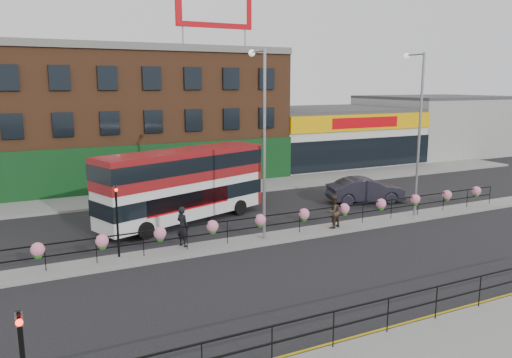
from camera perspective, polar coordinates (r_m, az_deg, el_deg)
name	(u,v)px	position (r m, az deg, el deg)	size (l,w,h in m)	color
ground	(282,238)	(25.27, 3.04, -6.73)	(120.00, 120.00, 0.00)	black
south_pavement	(485,348)	(16.68, 24.67, -17.13)	(60.00, 4.00, 0.15)	gray
north_pavement	(200,191)	(35.84, -6.39, -1.38)	(60.00, 4.00, 0.15)	gray
median	(282,236)	(25.25, 3.04, -6.57)	(60.00, 1.60, 0.15)	gray
yellow_line_inner	(426,317)	(18.05, 18.82, -14.74)	(60.00, 0.10, 0.01)	gold
yellow_line_outer	(430,320)	(17.93, 19.24, -14.94)	(60.00, 0.10, 0.01)	gold
brick_building	(118,115)	(41.75, -15.55, 7.03)	(25.00, 12.21, 10.30)	brown
supermarket	(325,135)	(49.71, 7.95, 5.00)	(15.00, 12.25, 5.30)	silver
warehouse_east	(436,124)	(59.28, 19.85, 5.88)	(14.50, 12.00, 6.30)	gray
billboard	(214,7)	(39.11, -4.77, 18.98)	(6.00, 0.29, 4.40)	#BF040B
median_railing	(283,218)	(24.97, 3.06, -4.44)	(30.04, 0.56, 1.23)	black
south_railing	(388,307)	(16.12, 14.88, -13.96)	(20.04, 0.05, 1.12)	black
double_decker_bus	(184,178)	(27.76, -8.28, 0.09)	(10.27, 5.61, 4.06)	silver
car	(366,190)	(33.19, 12.42, -1.25)	(5.24, 3.00, 1.63)	#23222D
pedestrian_a	(183,226)	(23.50, -8.38, -5.39)	(0.70, 0.82, 1.90)	black
pedestrian_b	(333,211)	(26.50, 8.80, -3.69)	(1.01, 0.89, 1.77)	#362B1F
lamp_column_west	(262,128)	(23.80, 0.72, 5.81)	(0.33, 1.59, 9.09)	gray
lamp_column_east	(417,120)	(29.64, 17.94, 6.39)	(0.33, 1.61, 9.18)	gray
traffic_light_south	(22,354)	(11.22, -25.15, -17.61)	(0.15, 0.28, 3.65)	black
traffic_light_median	(116,205)	(22.31, -15.66, -2.92)	(0.15, 0.28, 3.65)	black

